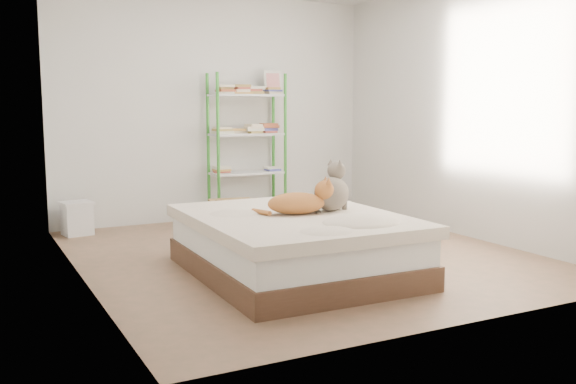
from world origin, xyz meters
TOP-DOWN VIEW (x-y plane):
  - room at (0.00, 0.00)m, footprint 3.81×4.21m
  - bed at (-0.37, -0.58)m, footprint 1.55×1.92m
  - orange_cat at (-0.35, -0.57)m, footprint 0.60×0.42m
  - grey_cat at (-0.02, -0.57)m, footprint 0.45×0.42m
  - shelf_unit at (0.31, 1.88)m, footprint 0.91×0.36m
  - cardboard_box at (-0.11, 1.35)m, footprint 0.51×0.51m
  - white_bin at (-1.65, 1.83)m, footprint 0.35×0.32m

SIDE VIEW (x-z plane):
  - cardboard_box at x=-0.11m, z-range -0.02..0.35m
  - white_bin at x=-1.65m, z-range 0.00..0.35m
  - bed at x=-0.37m, z-range 0.00..0.48m
  - orange_cat at x=-0.35m, z-range 0.48..0.70m
  - grey_cat at x=-0.02m, z-range 0.48..0.89m
  - shelf_unit at x=0.31m, z-range 0.03..1.77m
  - room at x=0.00m, z-range 0.00..2.61m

